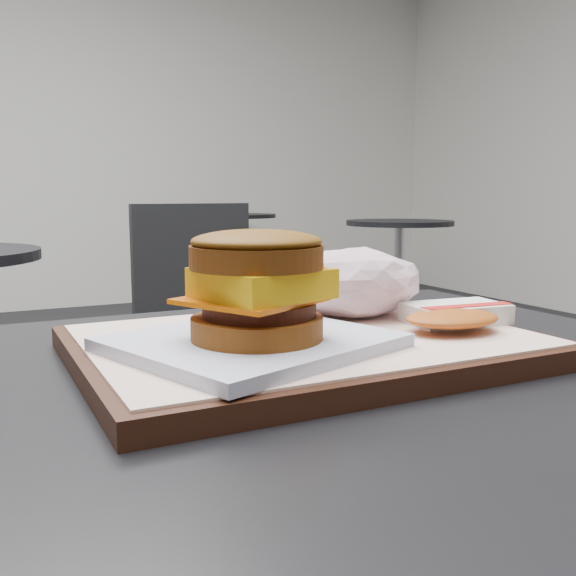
# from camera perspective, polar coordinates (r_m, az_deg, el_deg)

# --- Properties ---
(serving_tray) EXTENTS (0.38, 0.28, 0.02)m
(serving_tray) POSITION_cam_1_polar(r_m,az_deg,el_deg) (0.55, 1.61, -5.10)
(serving_tray) COLOR black
(serving_tray) RESTS_ON customer_table
(breakfast_sandwich) EXTENTS (0.23, 0.22, 0.09)m
(breakfast_sandwich) POSITION_cam_1_polar(r_m,az_deg,el_deg) (0.48, -2.87, -1.04)
(breakfast_sandwich) COLOR white
(breakfast_sandwich) RESTS_ON serving_tray
(hash_brown) EXTENTS (0.12, 0.10, 0.02)m
(hash_brown) POSITION_cam_1_polar(r_m,az_deg,el_deg) (0.60, 14.55, -2.37)
(hash_brown) COLOR white
(hash_brown) RESTS_ON serving_tray
(crumpled_wrapper) EXTENTS (0.15, 0.12, 0.07)m
(crumpled_wrapper) POSITION_cam_1_polar(r_m,az_deg,el_deg) (0.63, 5.45, 0.55)
(crumpled_wrapper) COLOR white
(crumpled_wrapper) RESTS_ON serving_tray
(neighbor_chair) EXTENTS (0.61, 0.45, 0.88)m
(neighbor_chair) POSITION_cam_1_polar(r_m,az_deg,el_deg) (2.10, -11.56, -2.77)
(neighbor_chair) COLOR #ACABB1
(neighbor_chair) RESTS_ON ground
(bg_table_near) EXTENTS (0.66, 0.66, 0.75)m
(bg_table_near) POSITION_cam_1_polar(r_m,az_deg,el_deg) (4.05, 9.84, 3.28)
(bg_table_near) COLOR black
(bg_table_near) RESTS_ON ground
(bg_table_far) EXTENTS (0.66, 0.66, 0.75)m
(bg_table_far) POSITION_cam_1_polar(r_m,az_deg,el_deg) (5.34, -4.64, 4.56)
(bg_table_far) COLOR black
(bg_table_far) RESTS_ON ground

